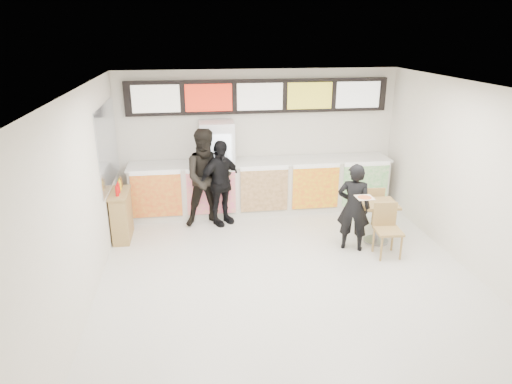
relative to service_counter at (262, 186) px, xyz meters
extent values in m
plane|color=beige|center=(0.00, -3.09, -0.57)|extent=(7.00, 7.00, 0.00)
plane|color=white|center=(0.00, -3.09, 2.43)|extent=(7.00, 7.00, 0.00)
plane|color=silver|center=(0.00, 0.41, 0.93)|extent=(6.00, 0.00, 6.00)
plane|color=silver|center=(-3.00, -3.09, 0.93)|extent=(0.00, 7.00, 7.00)
plane|color=silver|center=(3.00, -3.09, 0.93)|extent=(0.00, 7.00, 7.00)
cube|color=silver|center=(0.00, 0.01, -0.02)|extent=(5.50, 0.70, 1.10)
cube|color=silver|center=(0.00, 0.01, 0.55)|extent=(5.56, 0.76, 0.04)
cube|color=red|center=(-2.20, -0.37, 0.03)|extent=(0.99, 0.02, 0.90)
cube|color=#E3328B|center=(-1.10, -0.37, 0.03)|extent=(0.99, 0.02, 0.90)
cube|color=brown|center=(0.00, -0.37, 0.03)|extent=(0.99, 0.02, 0.90)
cube|color=yellow|center=(1.10, -0.37, 0.03)|extent=(0.99, 0.02, 0.90)
cube|color=green|center=(2.20, -0.37, 0.03)|extent=(0.99, 0.02, 0.90)
cube|color=black|center=(0.00, 0.33, 1.88)|extent=(5.50, 0.12, 0.70)
cube|color=white|center=(-2.12, 0.26, 1.88)|extent=(0.95, 0.02, 0.55)
cube|color=red|center=(-1.06, 0.26, 1.88)|extent=(0.95, 0.02, 0.55)
cube|color=white|center=(0.00, 0.26, 1.88)|extent=(0.95, 0.02, 0.55)
cube|color=gold|center=(1.06, 0.26, 1.88)|extent=(0.95, 0.02, 0.55)
cube|color=white|center=(2.12, 0.26, 1.88)|extent=(0.95, 0.02, 0.55)
cube|color=white|center=(-0.93, 0.03, 0.43)|extent=(0.70, 0.65, 2.00)
cube|color=white|center=(-0.93, -0.31, 0.48)|extent=(0.54, 0.02, 1.50)
cylinder|color=#167B1A|center=(-1.14, -0.27, -0.12)|extent=(0.07, 0.07, 0.22)
cylinder|color=orange|center=(-1.00, -0.27, -0.12)|extent=(0.07, 0.07, 0.22)
cylinder|color=red|center=(-0.86, -0.27, -0.12)|extent=(0.07, 0.07, 0.22)
cylinder|color=blue|center=(-0.72, -0.27, -0.12)|extent=(0.07, 0.07, 0.22)
cylinder|color=orange|center=(-1.14, -0.27, 0.26)|extent=(0.07, 0.07, 0.22)
cylinder|color=red|center=(-1.00, -0.27, 0.26)|extent=(0.07, 0.07, 0.22)
cylinder|color=blue|center=(-0.86, -0.27, 0.26)|extent=(0.07, 0.07, 0.22)
cylinder|color=#167B1A|center=(-0.72, -0.27, 0.26)|extent=(0.07, 0.07, 0.22)
cylinder|color=red|center=(-1.14, -0.27, 0.64)|extent=(0.07, 0.07, 0.22)
cylinder|color=blue|center=(-1.00, -0.27, 0.64)|extent=(0.07, 0.07, 0.22)
cylinder|color=#167B1A|center=(-0.86, -0.27, 0.64)|extent=(0.07, 0.07, 0.22)
cylinder|color=orange|center=(-0.72, -0.27, 0.64)|extent=(0.07, 0.07, 0.22)
cylinder|color=blue|center=(-1.14, -0.27, 1.02)|extent=(0.07, 0.07, 0.22)
cylinder|color=#167B1A|center=(-1.00, -0.27, 1.02)|extent=(0.07, 0.07, 0.22)
cylinder|color=orange|center=(-0.86, -0.27, 1.02)|extent=(0.07, 0.07, 0.22)
cylinder|color=red|center=(-0.72, -0.27, 1.02)|extent=(0.07, 0.07, 0.22)
cube|color=#B2B7BF|center=(-2.99, -0.64, 1.18)|extent=(0.01, 2.00, 1.50)
imported|color=black|center=(1.33, -2.01, 0.23)|extent=(0.69, 0.59, 1.60)
imported|color=black|center=(-1.17, -0.54, 0.42)|extent=(1.04, 0.86, 1.98)
imported|color=black|center=(-0.92, -0.54, 0.30)|extent=(1.09, 0.90, 1.74)
cube|color=beige|center=(1.33, -2.46, 0.58)|extent=(0.28, 0.28, 0.01)
cone|color=#CC7233|center=(1.33, -2.46, 0.59)|extent=(0.36, 0.36, 0.02)
cube|color=#9D7B48|center=(1.90, -1.81, 0.19)|extent=(0.68, 0.68, 0.04)
cylinder|color=gray|center=(1.90, -1.81, -0.20)|extent=(0.08, 0.08, 0.75)
cylinder|color=gray|center=(1.90, -1.81, -0.56)|extent=(0.46, 0.46, 0.03)
cube|color=#9D7B48|center=(1.85, -2.39, -0.10)|extent=(0.47, 0.47, 0.04)
cube|color=#9D7B48|center=(1.85, -2.19, 0.14)|extent=(0.42, 0.07, 0.44)
cube|color=#9D7B48|center=(1.94, -1.24, -0.10)|extent=(0.47, 0.47, 0.04)
cube|color=#9D7B48|center=(1.94, -1.44, 0.14)|extent=(0.42, 0.07, 0.44)
cube|color=#9D7B48|center=(-2.82, -0.97, -0.13)|extent=(0.30, 0.79, 0.89)
cube|color=#9D7B48|center=(-2.82, -0.97, 0.34)|extent=(0.34, 0.83, 0.04)
cylinder|color=red|center=(-2.82, -1.19, 0.45)|extent=(0.06, 0.06, 0.18)
cylinder|color=red|center=(-2.82, -1.02, 0.45)|extent=(0.06, 0.06, 0.18)
cylinder|color=yellow|center=(-2.82, -0.86, 0.45)|extent=(0.06, 0.06, 0.18)
cylinder|color=brown|center=(-2.82, -0.70, 0.45)|extent=(0.06, 0.06, 0.18)
camera|label=1|loc=(-1.46, -9.19, 3.20)|focal=32.00mm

